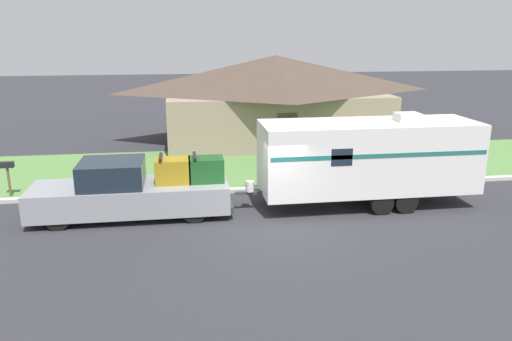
% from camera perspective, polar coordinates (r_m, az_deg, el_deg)
% --- Properties ---
extents(ground_plane, '(120.00, 120.00, 0.00)m').
position_cam_1_polar(ground_plane, '(15.66, 1.48, -6.55)').
color(ground_plane, '#2D2D33').
extents(curb_strip, '(80.00, 0.30, 0.14)m').
position_cam_1_polar(curb_strip, '(19.12, -0.47, -2.17)').
color(curb_strip, beige).
rests_on(curb_strip, ground_plane).
extents(lawn_strip, '(80.00, 7.00, 0.03)m').
position_cam_1_polar(lawn_strip, '(22.61, -1.77, 0.48)').
color(lawn_strip, '#568442').
rests_on(lawn_strip, ground_plane).
extents(house_across_street, '(12.56, 7.37, 4.69)m').
position_cam_1_polar(house_across_street, '(27.68, 2.15, 8.37)').
color(house_across_street, gray).
rests_on(house_across_street, ground_plane).
extents(pickup_truck, '(6.47, 2.04, 2.03)m').
position_cam_1_polar(pickup_truck, '(16.81, -13.83, -2.25)').
color(pickup_truck, black).
rests_on(pickup_truck, ground_plane).
extents(travel_trailer, '(8.36, 2.40, 3.23)m').
position_cam_1_polar(travel_trailer, '(17.66, 12.71, 1.59)').
color(travel_trailer, black).
rests_on(travel_trailer, ground_plane).
extents(mailbox, '(0.48, 0.20, 1.35)m').
position_cam_1_polar(mailbox, '(20.31, -26.53, 0.04)').
color(mailbox, brown).
rests_on(mailbox, ground_plane).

